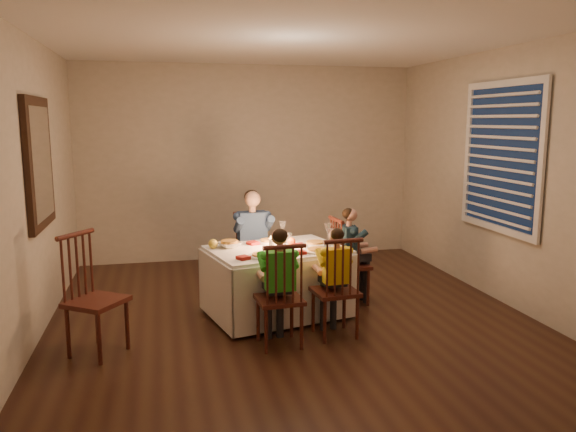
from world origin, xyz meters
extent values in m
plane|color=black|center=(0.00, 0.00, 0.00)|extent=(5.00, 5.00, 0.00)
cube|color=beige|center=(-2.25, 0.00, 1.30)|extent=(0.02, 5.00, 2.60)
cube|color=beige|center=(2.25, 0.00, 1.30)|extent=(0.02, 5.00, 2.60)
cube|color=beige|center=(0.00, 2.50, 1.30)|extent=(4.50, 0.02, 2.60)
plane|color=white|center=(0.00, 0.00, 2.60)|extent=(5.00, 5.00, 0.00)
cube|color=white|center=(-0.12, 0.12, 0.64)|extent=(1.41, 1.15, 0.04)
cube|color=white|center=(-0.22, 0.56, 0.33)|extent=(1.25, 0.32, 0.60)
cube|color=white|center=(-0.01, -0.32, 0.33)|extent=(1.25, 0.32, 0.60)
cube|color=white|center=(0.49, 0.27, 0.33)|extent=(0.23, 0.90, 0.60)
cube|color=white|center=(-0.73, -0.02, 0.33)|extent=(0.23, 0.90, 0.60)
cylinder|color=white|center=(-0.14, 0.38, 0.67)|extent=(0.31, 0.31, 0.02)
cylinder|color=white|center=(-0.32, -0.19, 0.67)|extent=(0.31, 0.31, 0.02)
cylinder|color=white|center=(0.22, -0.11, 0.67)|extent=(0.31, 0.31, 0.02)
cylinder|color=white|center=(0.28, 0.19, 0.67)|extent=(0.31, 0.31, 0.02)
cylinder|color=silver|center=(-0.17, 0.11, 0.71)|extent=(0.06, 0.06, 0.10)
cylinder|color=silver|center=(-0.05, 0.14, 0.71)|extent=(0.06, 0.06, 0.10)
sphere|color=yellow|center=(-0.71, 0.25, 0.71)|extent=(0.09, 0.09, 0.09)
sphere|color=#E15C13|center=(0.05, 0.21, 0.70)|extent=(0.08, 0.08, 0.08)
imported|color=white|center=(-0.56, 0.26, 0.69)|extent=(0.27, 0.27, 0.05)
cube|color=black|center=(-2.22, 0.30, 1.50)|extent=(0.05, 0.95, 1.15)
cube|color=white|center=(-2.19, 0.30, 1.50)|extent=(0.01, 0.78, 0.98)
cube|color=#0C1932|center=(2.23, 0.10, 1.50)|extent=(0.01, 1.20, 1.40)
cube|color=white|center=(2.21, 0.10, 1.50)|extent=(0.03, 1.34, 1.54)
camera|label=1|loc=(-1.18, -5.01, 1.87)|focal=35.00mm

